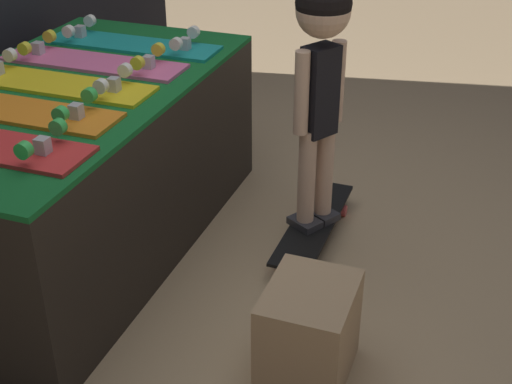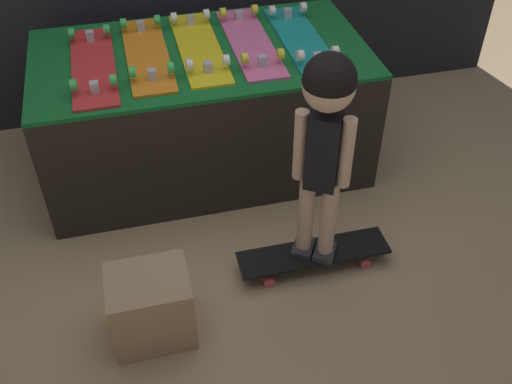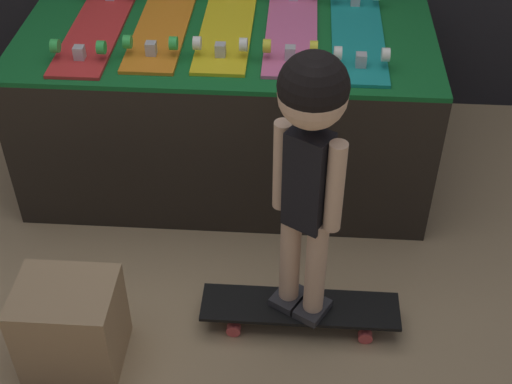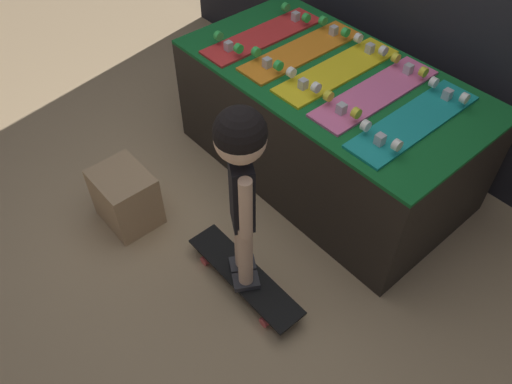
{
  "view_description": "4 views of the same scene",
  "coord_description": "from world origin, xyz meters",
  "px_view_note": "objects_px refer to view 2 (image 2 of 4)",
  "views": [
    {
      "loc": [
        -2.17,
        -0.93,
        1.7
      ],
      "look_at": [
        0.08,
        -0.11,
        0.35
      ],
      "focal_mm": 50.0,
      "sensor_mm": 36.0,
      "label": 1
    },
    {
      "loc": [
        -0.39,
        -2.11,
        2.17
      ],
      "look_at": [
        0.12,
        -0.06,
        0.34
      ],
      "focal_mm": 42.0,
      "sensor_mm": 36.0,
      "label": 2
    },
    {
      "loc": [
        0.3,
        -2.01,
        2.09
      ],
      "look_at": [
        0.16,
        0.01,
        0.39
      ],
      "focal_mm": 50.0,
      "sensor_mm": 36.0,
      "label": 3
    },
    {
      "loc": [
        1.46,
        -1.17,
        2.22
      ],
      "look_at": [
        0.2,
        -0.07,
        0.44
      ],
      "focal_mm": 35.0,
      "sensor_mm": 36.0,
      "label": 4
    }
  ],
  "objects_px": {
    "child": "(325,125)",
    "storage_box": "(151,307)",
    "skateboard_yellow_on_rack": "(199,46)",
    "skateboard_teal_on_rack": "(301,38)",
    "skateboard_red_on_rack": "(93,64)",
    "skateboard_orange_on_rack": "(147,53)",
    "skateboard_pink_on_rack": "(250,41)",
    "skateboard_on_floor": "(314,254)"
  },
  "relations": [
    {
      "from": "skateboard_pink_on_rack",
      "to": "skateboard_on_floor",
      "type": "xyz_separation_m",
      "value": [
        0.08,
        -0.96,
        -0.65
      ]
    },
    {
      "from": "skateboard_orange_on_rack",
      "to": "child",
      "type": "relative_size",
      "value": 0.77
    },
    {
      "from": "skateboard_teal_on_rack",
      "to": "skateboard_red_on_rack",
      "type": "bearing_deg",
      "value": -179.18
    },
    {
      "from": "skateboard_red_on_rack",
      "to": "storage_box",
      "type": "bearing_deg",
      "value": -85.02
    },
    {
      "from": "skateboard_red_on_rack",
      "to": "skateboard_yellow_on_rack",
      "type": "bearing_deg",
      "value": 6.15
    },
    {
      "from": "skateboard_on_floor",
      "to": "child",
      "type": "bearing_deg",
      "value": 180.0
    },
    {
      "from": "storage_box",
      "to": "skateboard_orange_on_rack",
      "type": "bearing_deg",
      "value": 81.57
    },
    {
      "from": "storage_box",
      "to": "skateboard_teal_on_rack",
      "type": "bearing_deg",
      "value": 48.99
    },
    {
      "from": "child",
      "to": "skateboard_orange_on_rack",
      "type": "bearing_deg",
      "value": 153.02
    },
    {
      "from": "child",
      "to": "skateboard_red_on_rack",
      "type": "bearing_deg",
      "value": 164.57
    },
    {
      "from": "skateboard_yellow_on_rack",
      "to": "storage_box",
      "type": "distance_m",
      "value": 1.36
    },
    {
      "from": "skateboard_teal_on_rack",
      "to": "child",
      "type": "distance_m",
      "value": 0.94
    },
    {
      "from": "skateboard_teal_on_rack",
      "to": "skateboard_yellow_on_rack",
      "type": "bearing_deg",
      "value": 175.48
    },
    {
      "from": "skateboard_pink_on_rack",
      "to": "skateboard_on_floor",
      "type": "relative_size",
      "value": 1.09
    },
    {
      "from": "skateboard_yellow_on_rack",
      "to": "storage_box",
      "type": "height_order",
      "value": "skateboard_yellow_on_rack"
    },
    {
      "from": "skateboard_yellow_on_rack",
      "to": "child",
      "type": "bearing_deg",
      "value": -70.19
    },
    {
      "from": "skateboard_yellow_on_rack",
      "to": "storage_box",
      "type": "xyz_separation_m",
      "value": [
        -0.44,
        -1.17,
        -0.55
      ]
    },
    {
      "from": "skateboard_yellow_on_rack",
      "to": "skateboard_teal_on_rack",
      "type": "distance_m",
      "value": 0.54
    },
    {
      "from": "skateboard_red_on_rack",
      "to": "skateboard_yellow_on_rack",
      "type": "distance_m",
      "value": 0.54
    },
    {
      "from": "skateboard_on_floor",
      "to": "storage_box",
      "type": "height_order",
      "value": "storage_box"
    },
    {
      "from": "skateboard_red_on_rack",
      "to": "skateboard_orange_on_rack",
      "type": "xyz_separation_m",
      "value": [
        0.27,
        0.05,
        0.0
      ]
    },
    {
      "from": "skateboard_red_on_rack",
      "to": "skateboard_on_floor",
      "type": "bearing_deg",
      "value": -45.66
    },
    {
      "from": "skateboard_teal_on_rack",
      "to": "child",
      "type": "height_order",
      "value": "child"
    },
    {
      "from": "skateboard_red_on_rack",
      "to": "storage_box",
      "type": "xyz_separation_m",
      "value": [
        0.1,
        -1.11,
        -0.55
      ]
    },
    {
      "from": "skateboard_pink_on_rack",
      "to": "skateboard_teal_on_rack",
      "type": "xyz_separation_m",
      "value": [
        0.27,
        -0.04,
        0.0
      ]
    },
    {
      "from": "skateboard_yellow_on_rack",
      "to": "skateboard_on_floor",
      "type": "distance_m",
      "value": 1.21
    },
    {
      "from": "skateboard_yellow_on_rack",
      "to": "skateboard_on_floor",
      "type": "bearing_deg",
      "value": -70.19
    },
    {
      "from": "skateboard_pink_on_rack",
      "to": "skateboard_teal_on_rack",
      "type": "relative_size",
      "value": 1.0
    },
    {
      "from": "skateboard_red_on_rack",
      "to": "skateboard_pink_on_rack",
      "type": "xyz_separation_m",
      "value": [
        0.8,
        0.05,
        0.0
      ]
    },
    {
      "from": "skateboard_pink_on_rack",
      "to": "skateboard_teal_on_rack",
      "type": "height_order",
      "value": "same"
    },
    {
      "from": "skateboard_teal_on_rack",
      "to": "skateboard_on_floor",
      "type": "relative_size",
      "value": 1.09
    },
    {
      "from": "skateboard_red_on_rack",
      "to": "skateboard_on_floor",
      "type": "distance_m",
      "value": 1.42
    },
    {
      "from": "skateboard_pink_on_rack",
      "to": "skateboard_teal_on_rack",
      "type": "distance_m",
      "value": 0.27
    },
    {
      "from": "storage_box",
      "to": "skateboard_on_floor",
      "type": "bearing_deg",
      "value": 14.56
    },
    {
      "from": "skateboard_pink_on_rack",
      "to": "child",
      "type": "height_order",
      "value": "child"
    },
    {
      "from": "skateboard_pink_on_rack",
      "to": "storage_box",
      "type": "xyz_separation_m",
      "value": [
        -0.71,
        -1.16,
        -0.55
      ]
    },
    {
      "from": "skateboard_red_on_rack",
      "to": "child",
      "type": "xyz_separation_m",
      "value": [
        0.88,
        -0.9,
        0.1
      ]
    },
    {
      "from": "skateboard_teal_on_rack",
      "to": "storage_box",
      "type": "relative_size",
      "value": 2.34
    },
    {
      "from": "child",
      "to": "storage_box",
      "type": "height_order",
      "value": "child"
    },
    {
      "from": "skateboard_yellow_on_rack",
      "to": "storage_box",
      "type": "relative_size",
      "value": 2.34
    },
    {
      "from": "skateboard_pink_on_rack",
      "to": "storage_box",
      "type": "bearing_deg",
      "value": -121.4
    },
    {
      "from": "skateboard_on_floor",
      "to": "skateboard_red_on_rack",
      "type": "bearing_deg",
      "value": 134.34
    }
  ]
}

